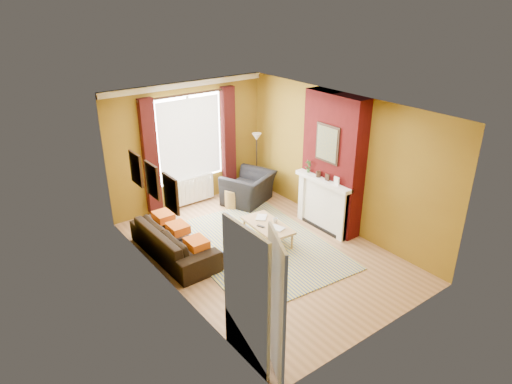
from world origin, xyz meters
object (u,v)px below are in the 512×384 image
coffee_table (268,226)px  floor_lamp (257,146)px  sofa (174,241)px  armchair (248,188)px  wicker_stool (232,198)px

coffee_table → floor_lamp: floor_lamp is taller
sofa → armchair: 2.69m
wicker_stool → floor_lamp: (0.95, 0.35, 0.96)m
sofa → coffee_table: (1.71, -0.64, 0.03)m
sofa → coffee_table: size_ratio=1.77×
sofa → wicker_stool: (2.02, 1.05, -0.09)m
wicker_stool → floor_lamp: bearing=20.0°
wicker_stool → sofa: bearing=-152.5°
floor_lamp → sofa: bearing=-154.8°
sofa → wicker_stool: 2.28m
coffee_table → wicker_stool: bearing=84.2°
sofa → wicker_stool: sofa is taller
wicker_stool → floor_lamp: floor_lamp is taller
wicker_stool → floor_lamp: size_ratio=0.29×
armchair → coffee_table: bearing=42.6°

